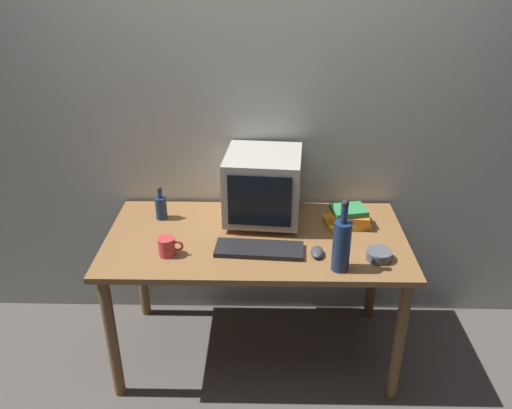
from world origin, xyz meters
TOP-DOWN VIEW (x-y plane):
  - ground_plane at (0.00, 0.00)m, footprint 6.00×6.00m
  - back_wall at (0.00, 0.44)m, footprint 4.00×0.08m
  - desk at (0.00, 0.00)m, footprint 1.50×0.76m
  - crt_monitor at (0.03, 0.19)m, footprint 0.41×0.42m
  - keyboard at (0.02, -0.14)m, footprint 0.43×0.18m
  - computer_mouse at (0.29, -0.17)m, footprint 0.07×0.10m
  - bottle_tall at (0.38, -0.28)m, footprint 0.08×0.08m
  - bottle_short at (-0.51, 0.18)m, footprint 0.06×0.06m
  - book_stack at (0.47, 0.12)m, footprint 0.24×0.18m
  - mug at (-0.41, -0.18)m, footprint 0.12×0.08m
  - cd_spindle at (0.58, -0.20)m, footprint 0.12×0.12m

SIDE VIEW (x-z plane):
  - ground_plane at x=0.00m, z-range 0.00..0.00m
  - desk at x=0.00m, z-range 0.28..1.03m
  - keyboard at x=0.02m, z-range 0.75..0.78m
  - computer_mouse at x=0.29m, z-range 0.75..0.79m
  - cd_spindle at x=0.58m, z-range 0.75..0.80m
  - mug at x=-0.41m, z-range 0.75..0.84m
  - book_stack at x=0.47m, z-range 0.75..0.85m
  - bottle_short at x=-0.51m, z-range 0.73..0.91m
  - bottle_tall at x=0.38m, z-range 0.71..1.06m
  - crt_monitor at x=0.03m, z-range 0.76..1.13m
  - back_wall at x=0.00m, z-range 0.00..2.50m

